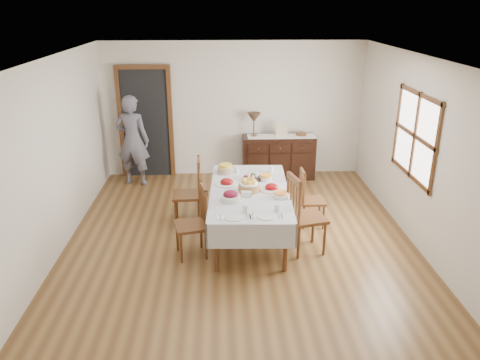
{
  "coord_description": "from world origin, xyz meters",
  "views": [
    {
      "loc": [
        -0.26,
        -5.95,
        3.27
      ],
      "look_at": [
        0.0,
        0.1,
        0.95
      ],
      "focal_mm": 35.0,
      "sensor_mm": 36.0,
      "label": 1
    }
  ],
  "objects_px": {
    "dining_table": "(250,196)",
    "sideboard": "(278,157)",
    "chair_right_far": "(310,198)",
    "person": "(132,138)",
    "table_lamp": "(254,118)",
    "chair_right_near": "(303,214)",
    "chair_left_far": "(190,191)",
    "chair_left_near": "(195,221)"
  },
  "relations": [
    {
      "from": "chair_left_near",
      "to": "person",
      "type": "xyz_separation_m",
      "value": [
        -1.26,
        2.75,
        0.4
      ]
    },
    {
      "from": "dining_table",
      "to": "chair_left_far",
      "type": "bearing_deg",
      "value": 150.61
    },
    {
      "from": "dining_table",
      "to": "sideboard",
      "type": "height_order",
      "value": "sideboard"
    },
    {
      "from": "chair_left_near",
      "to": "table_lamp",
      "type": "bearing_deg",
      "value": 148.09
    },
    {
      "from": "dining_table",
      "to": "person",
      "type": "height_order",
      "value": "person"
    },
    {
      "from": "chair_left_near",
      "to": "chair_left_far",
      "type": "xyz_separation_m",
      "value": [
        -0.11,
        1.01,
        0.02
      ]
    },
    {
      "from": "chair_right_near",
      "to": "chair_right_far",
      "type": "relative_size",
      "value": 1.25
    },
    {
      "from": "chair_right_near",
      "to": "sideboard",
      "type": "xyz_separation_m",
      "value": [
        0.02,
        2.94,
        -0.15
      ]
    },
    {
      "from": "chair_left_near",
      "to": "chair_right_near",
      "type": "xyz_separation_m",
      "value": [
        1.48,
        0.04,
        0.06
      ]
    },
    {
      "from": "chair_left_far",
      "to": "sideboard",
      "type": "distance_m",
      "value": 2.54
    },
    {
      "from": "chair_left_far",
      "to": "chair_right_far",
      "type": "distance_m",
      "value": 1.84
    },
    {
      "from": "chair_left_near",
      "to": "sideboard",
      "type": "bearing_deg",
      "value": 140.08
    },
    {
      "from": "chair_left_far",
      "to": "table_lamp",
      "type": "relative_size",
      "value": 2.27
    },
    {
      "from": "chair_right_near",
      "to": "sideboard",
      "type": "bearing_deg",
      "value": -13.55
    },
    {
      "from": "dining_table",
      "to": "chair_right_far",
      "type": "height_order",
      "value": "chair_right_far"
    },
    {
      "from": "chair_right_far",
      "to": "sideboard",
      "type": "relative_size",
      "value": 0.65
    },
    {
      "from": "table_lamp",
      "to": "chair_right_near",
      "type": "bearing_deg",
      "value": -80.98
    },
    {
      "from": "chair_right_far",
      "to": "person",
      "type": "bearing_deg",
      "value": 56.95
    },
    {
      "from": "dining_table",
      "to": "chair_right_near",
      "type": "xyz_separation_m",
      "value": [
        0.71,
        -0.43,
        -0.09
      ]
    },
    {
      "from": "person",
      "to": "table_lamp",
      "type": "relative_size",
      "value": 3.96
    },
    {
      "from": "sideboard",
      "to": "person",
      "type": "distance_m",
      "value": 2.81
    },
    {
      "from": "chair_right_near",
      "to": "table_lamp",
      "type": "relative_size",
      "value": 2.45
    },
    {
      "from": "chair_right_near",
      "to": "table_lamp",
      "type": "height_order",
      "value": "table_lamp"
    },
    {
      "from": "chair_left_far",
      "to": "person",
      "type": "bearing_deg",
      "value": -149.02
    },
    {
      "from": "sideboard",
      "to": "chair_left_far",
      "type": "bearing_deg",
      "value": -129.17
    },
    {
      "from": "chair_left_near",
      "to": "person",
      "type": "bearing_deg",
      "value": -168.66
    },
    {
      "from": "chair_right_far",
      "to": "sideboard",
      "type": "distance_m",
      "value": 2.15
    },
    {
      "from": "chair_left_far",
      "to": "sideboard",
      "type": "bearing_deg",
      "value": 138.3
    },
    {
      "from": "chair_right_far",
      "to": "person",
      "type": "distance_m",
      "value": 3.57
    },
    {
      "from": "sideboard",
      "to": "person",
      "type": "bearing_deg",
      "value": -175.19
    },
    {
      "from": "chair_left_far",
      "to": "chair_right_far",
      "type": "bearing_deg",
      "value": 82.35
    },
    {
      "from": "chair_left_far",
      "to": "chair_right_near",
      "type": "height_order",
      "value": "chair_right_near"
    },
    {
      "from": "sideboard",
      "to": "table_lamp",
      "type": "xyz_separation_m",
      "value": [
        -0.49,
        0.01,
        0.77
      ]
    },
    {
      "from": "chair_left_far",
      "to": "dining_table",
      "type": "bearing_deg",
      "value": 55.79
    },
    {
      "from": "chair_right_near",
      "to": "person",
      "type": "xyz_separation_m",
      "value": [
        -2.74,
        2.71,
        0.34
      ]
    },
    {
      "from": "dining_table",
      "to": "person",
      "type": "xyz_separation_m",
      "value": [
        -2.03,
        2.28,
        0.25
      ]
    },
    {
      "from": "chair_left_far",
      "to": "chair_right_near",
      "type": "relative_size",
      "value": 0.93
    },
    {
      "from": "chair_left_far",
      "to": "chair_right_far",
      "type": "xyz_separation_m",
      "value": [
        1.83,
        -0.16,
        -0.07
      ]
    },
    {
      "from": "dining_table",
      "to": "table_lamp",
      "type": "relative_size",
      "value": 4.85
    },
    {
      "from": "dining_table",
      "to": "person",
      "type": "distance_m",
      "value": 3.07
    },
    {
      "from": "chair_left_near",
      "to": "table_lamp",
      "type": "relative_size",
      "value": 2.18
    },
    {
      "from": "chair_right_near",
      "to": "person",
      "type": "height_order",
      "value": "person"
    }
  ]
}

